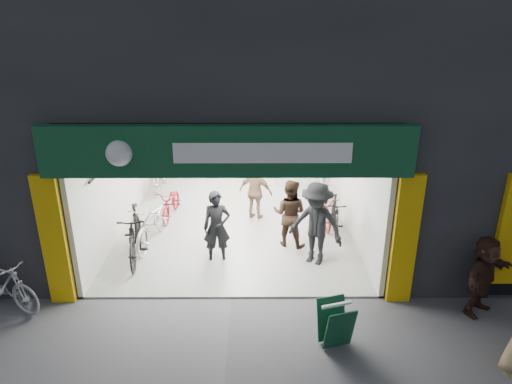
{
  "coord_description": "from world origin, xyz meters",
  "views": [
    {
      "loc": [
        0.45,
        -7.59,
        5.21
      ],
      "look_at": [
        0.5,
        1.5,
        1.67
      ],
      "focal_mm": 32.0,
      "sensor_mm": 36.0,
      "label": 1
    }
  ],
  "objects_px": {
    "parked_bike": "(3,285)",
    "sandwich_board": "(336,323)",
    "bike_right_front": "(335,216)",
    "bike_left_front": "(153,223)"
  },
  "relations": [
    {
      "from": "parked_bike",
      "to": "sandwich_board",
      "type": "relative_size",
      "value": 2.23
    },
    {
      "from": "parked_bike",
      "to": "bike_right_front",
      "type": "bearing_deg",
      "value": -41.78
    },
    {
      "from": "bike_left_front",
      "to": "sandwich_board",
      "type": "height_order",
      "value": "bike_left_front"
    },
    {
      "from": "bike_right_front",
      "to": "sandwich_board",
      "type": "xyz_separation_m",
      "value": [
        -0.69,
        -4.22,
        -0.04
      ]
    },
    {
      "from": "bike_right_front",
      "to": "parked_bike",
      "type": "height_order",
      "value": "parked_bike"
    },
    {
      "from": "bike_left_front",
      "to": "bike_right_front",
      "type": "bearing_deg",
      "value": 14.22
    },
    {
      "from": "bike_left_front",
      "to": "sandwich_board",
      "type": "xyz_separation_m",
      "value": [
        3.79,
        -3.7,
        -0.11
      ]
    },
    {
      "from": "sandwich_board",
      "to": "bike_left_front",
      "type": "bearing_deg",
      "value": 119.36
    },
    {
      "from": "bike_left_front",
      "to": "sandwich_board",
      "type": "bearing_deg",
      "value": -36.71
    },
    {
      "from": "bike_left_front",
      "to": "parked_bike",
      "type": "height_order",
      "value": "bike_left_front"
    }
  ]
}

